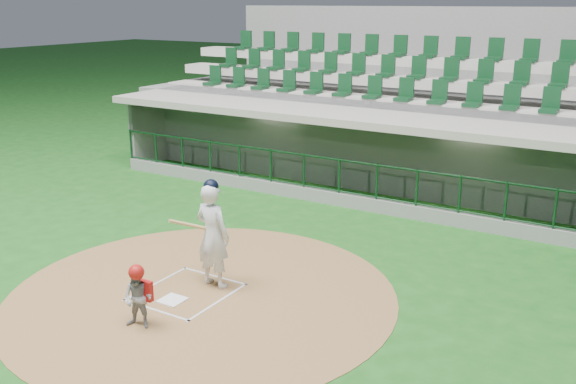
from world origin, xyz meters
name	(u,v)px	position (x,y,z in m)	size (l,w,h in m)	color
ground	(197,287)	(0.00, 0.00, 0.00)	(120.00, 120.00, 0.00)	#164E17
dirt_circle	(203,294)	(0.30, -0.20, 0.01)	(7.20, 7.20, 0.01)	brown
home_plate	(172,300)	(0.00, -0.70, 0.02)	(0.43, 0.43, 0.02)	white
batter_box_chalk	(187,292)	(0.00, -0.30, 0.02)	(1.55, 1.80, 0.01)	silver
dugout_structure	(375,157)	(0.18, 7.82, 0.96)	(16.40, 3.70, 3.00)	slate
seating_deck	(409,124)	(0.00, 10.91, 1.42)	(17.00, 6.72, 5.15)	slate
batter	(213,234)	(0.25, 0.22, 1.05)	(0.92, 0.91, 2.11)	silver
catcher	(138,296)	(0.19, -1.72, 0.57)	(0.59, 0.50, 1.12)	gray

